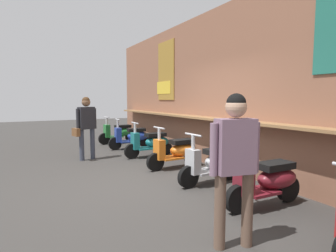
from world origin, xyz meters
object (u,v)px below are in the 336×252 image
Objects in this scene: scooter_silver at (214,163)px; scooter_maroon at (269,180)px; shopper_with_handbag at (86,122)px; scooter_blue at (133,137)px; shopper_browsing at (235,155)px; scooter_green at (120,132)px; scooter_teal at (152,143)px; scooter_orange at (177,151)px.

scooter_silver is 1.00× the size of scooter_maroon.
shopper_with_handbag reaches higher than scooter_maroon.
shopper_browsing reaches higher than scooter_blue.
scooter_maroon is 0.86× the size of shopper_with_handbag.
scooter_blue is at bearing -92.58° from scooter_silver.
scooter_green is 7.39m from shopper_browsing.
shopper_browsing reaches higher than scooter_teal.
scooter_green and scooter_maroon have the same top height.
scooter_green is at bearing -92.58° from scooter_silver.
scooter_silver is at bearing -87.98° from scooter_maroon.
scooter_orange is 1.33m from scooter_silver.
scooter_blue is at bearing 102.12° from shopper_with_handbag.
shopper_browsing is (4.61, -1.23, 0.62)m from scooter_teal.
scooter_teal is (2.65, 0.00, 0.00)m from scooter_green.
scooter_orange is at bearing -7.97° from shopper_browsing.
scooter_blue is 1.00× the size of scooter_maroon.
scooter_orange is at bearing -92.58° from scooter_silver.
shopper_browsing is (3.23, -1.23, 0.62)m from scooter_orange.
shopper_with_handbag reaches higher than scooter_teal.
shopper_with_handbag is (0.92, -1.65, 0.60)m from scooter_blue.
scooter_teal is 1.81m from shopper_with_handbag.
scooter_green is 6.65m from scooter_maroon.
scooter_blue and scooter_teal have the same top height.
scooter_maroon is (6.65, 0.00, 0.00)m from scooter_green.
scooter_maroon is at bearing 93.96° from scooter_blue.
scooter_teal is at bearing -2.04° from shopper_browsing.
shopper_with_handbag is (2.18, -1.65, 0.60)m from scooter_green.
shopper_with_handbag is at bearing -65.25° from scooter_silver.
scooter_teal is (1.39, 0.00, 0.00)m from scooter_blue.
scooter_silver is (4.10, 0.00, 0.00)m from scooter_blue.
scooter_green is 1.00× the size of scooter_blue.
scooter_teal is 1.39m from scooter_orange.
scooter_green is 1.00× the size of scooter_teal.
scooter_silver is 3.63m from shopper_with_handbag.
scooter_teal is 1.00× the size of scooter_orange.
scooter_blue is 1.00× the size of scooter_teal.
scooter_teal is 2.71m from scooter_silver.
scooter_green is 1.00× the size of scooter_silver.
scooter_green is 2.80m from shopper_with_handbag.
scooter_maroon is 0.86× the size of shopper_browsing.
scooter_blue is 1.00× the size of scooter_silver.
shopper_with_handbag reaches higher than scooter_blue.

